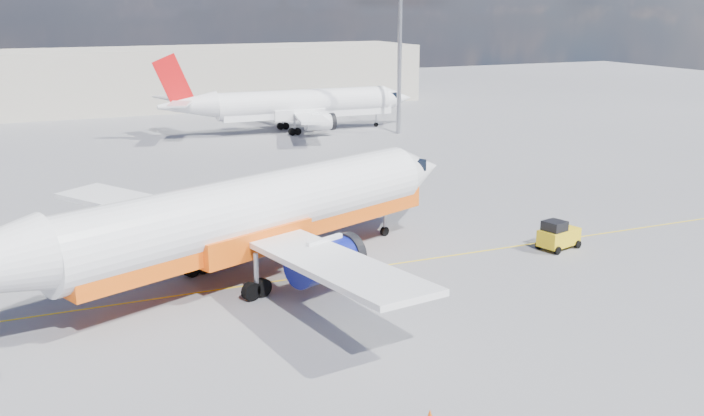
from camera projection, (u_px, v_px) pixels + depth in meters
name	position (u px, v px, depth m)	size (l,w,h in m)	color
ground	(364.00, 290.00, 39.34)	(240.00, 240.00, 0.00)	slate
taxi_line	(341.00, 272.00, 42.00)	(70.00, 0.15, 0.01)	yellow
terminal_main	(168.00, 78.00, 106.64)	(70.00, 14.00, 8.00)	#B7AF9D
main_jet	(238.00, 217.00, 39.68)	(33.73, 25.44, 10.36)	white
second_jet	(296.00, 105.00, 86.48)	(29.54, 23.37, 8.95)	white
gse_tug	(558.00, 235.00, 45.69)	(2.73, 2.08, 1.76)	black
floodlight_mast	(400.00, 11.00, 82.79)	(1.59, 1.59, 21.80)	#97979F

